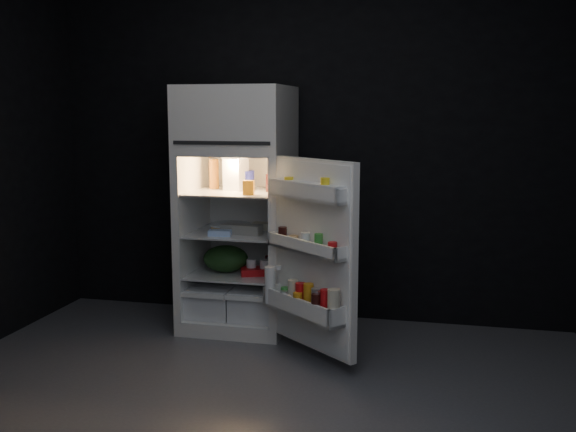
% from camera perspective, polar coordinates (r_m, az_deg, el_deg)
% --- Properties ---
extents(floor, '(4.00, 3.40, 0.00)m').
position_cam_1_polar(floor, '(3.88, -3.61, -15.55)').
color(floor, '#57575D').
rests_on(floor, ground).
extents(wall_back, '(4.00, 0.00, 2.70)m').
position_cam_1_polar(wall_back, '(5.19, 1.69, 6.09)').
color(wall_back, black).
rests_on(wall_back, ground).
extents(wall_front, '(4.00, 0.00, 2.70)m').
position_cam_1_polar(wall_front, '(1.99, -18.27, 1.04)').
color(wall_front, black).
rests_on(wall_front, ground).
extents(refrigerator, '(0.76, 0.71, 1.78)m').
position_cam_1_polar(refrigerator, '(4.97, -4.22, 1.38)').
color(refrigerator, white).
rests_on(refrigerator, ground).
extents(fridge_door, '(0.67, 0.61, 1.22)m').
position_cam_1_polar(fridge_door, '(4.26, 1.94, -3.64)').
color(fridge_door, white).
rests_on(fridge_door, ground).
extents(milk_jug, '(0.17, 0.17, 0.24)m').
position_cam_1_polar(milk_jug, '(4.96, -4.44, 3.58)').
color(milk_jug, white).
rests_on(milk_jug, refrigerator).
extents(mayo_jar, '(0.14, 0.14, 0.14)m').
position_cam_1_polar(mayo_jar, '(5.00, -3.54, 3.05)').
color(mayo_jar, '#1C2399').
rests_on(mayo_jar, refrigerator).
extents(jam_jar, '(0.09, 0.09, 0.13)m').
position_cam_1_polar(jam_jar, '(4.85, -1.34, 2.83)').
color(jam_jar, black).
rests_on(jam_jar, refrigerator).
extents(amber_bottle, '(0.07, 0.07, 0.22)m').
position_cam_1_polar(amber_bottle, '(5.07, -6.28, 3.56)').
color(amber_bottle, orange).
rests_on(amber_bottle, refrigerator).
extents(small_carton, '(0.08, 0.07, 0.10)m').
position_cam_1_polar(small_carton, '(4.68, -3.36, 2.41)').
color(small_carton, '#C27D16').
rests_on(small_carton, refrigerator).
extents(egg_carton, '(0.30, 0.14, 0.07)m').
position_cam_1_polar(egg_carton, '(4.85, -3.97, -1.13)').
color(egg_carton, gray).
rests_on(egg_carton, refrigerator).
extents(pie, '(0.35, 0.35, 0.04)m').
position_cam_1_polar(pie, '(5.01, -4.94, -0.99)').
color(pie, tan).
rests_on(pie, refrigerator).
extents(flat_package, '(0.17, 0.10, 0.04)m').
position_cam_1_polar(flat_package, '(4.80, -5.79, -1.44)').
color(flat_package, '#9ABAEF').
rests_on(flat_package, refrigerator).
extents(wrapped_pkg, '(0.13, 0.11, 0.05)m').
position_cam_1_polar(wrapped_pkg, '(5.04, -2.30, -0.86)').
color(wrapped_pkg, beige).
rests_on(wrapped_pkg, refrigerator).
extents(produce_bag, '(0.41, 0.37, 0.20)m').
position_cam_1_polar(produce_bag, '(5.00, -5.29, -3.61)').
color(produce_bag, '#193815').
rests_on(produce_bag, refrigerator).
extents(yogurt_tray, '(0.30, 0.23, 0.05)m').
position_cam_1_polar(yogurt_tray, '(4.91, -2.45, -4.69)').
color(yogurt_tray, red).
rests_on(yogurt_tray, refrigerator).
extents(small_can_red, '(0.08, 0.08, 0.09)m').
position_cam_1_polar(small_can_red, '(5.12, -1.57, -3.90)').
color(small_can_red, red).
rests_on(small_can_red, refrigerator).
extents(small_can_silver, '(0.07, 0.07, 0.09)m').
position_cam_1_polar(small_can_silver, '(5.08, -1.54, -3.99)').
color(small_can_silver, silver).
rests_on(small_can_silver, refrigerator).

